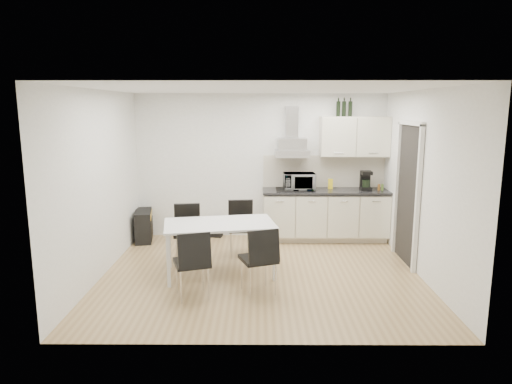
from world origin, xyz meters
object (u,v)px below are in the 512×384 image
chair_far_left (188,234)px  chair_far_right (241,229)px  kitchenette (327,194)px  chair_near_left (192,264)px  chair_near_right (258,260)px  floor_speaker (217,228)px  dining_table (220,228)px  guitar_amp (144,226)px

chair_far_left → chair_far_right: (0.82, 0.29, 0.00)m
kitchenette → chair_near_left: size_ratio=2.86×
chair_far_left → chair_near_right: same height
chair_far_left → chair_near_right: 1.63m
chair_far_left → floor_speaker: size_ratio=2.65×
chair_near_left → floor_speaker: size_ratio=2.65×
chair_far_left → chair_near_left: bearing=92.4°
chair_near_right → chair_far_right: bearing=79.9°
chair_far_left → floor_speaker: 1.43m
kitchenette → chair_near_right: (-1.23, -2.41, -0.39)m
dining_table → chair_near_right: chair_near_right is taller
chair_far_right → chair_near_right: 1.52m
dining_table → chair_far_left: size_ratio=1.90×
kitchenette → guitar_amp: size_ratio=3.63×
guitar_amp → floor_speaker: bearing=0.5°
chair_near_left → chair_near_right: (0.83, 0.15, 0.00)m
chair_far_right → guitar_amp: bearing=-30.8°
chair_far_left → floor_speaker: chair_far_left is taller
chair_far_left → kitchenette: bearing=-161.3°
chair_far_right → chair_near_right: size_ratio=1.00×
chair_far_right → floor_speaker: (-0.50, 1.07, -0.27)m
chair_near_right → kitchenette: bearing=42.6°
kitchenette → guitar_amp: 3.33m
chair_near_left → floor_speaker: (0.06, 2.72, -0.27)m
floor_speaker → chair_far_left: bearing=-92.8°
dining_table → chair_far_left: (-0.54, 0.53, -0.24)m
chair_far_right → kitchenette: bearing=-154.9°
dining_table → chair_far_left: chair_far_left is taller
chair_near_right → guitar_amp: 3.10m
dining_table → chair_near_left: chair_near_left is taller
chair_near_left → floor_speaker: 2.74m
chair_far_right → chair_near_right: (0.27, -1.50, 0.00)m
kitchenette → dining_table: (-1.78, -1.73, -0.15)m
chair_near_right → floor_speaker: size_ratio=2.65×
kitchenette → chair_far_right: (-1.50, -0.91, -0.39)m
chair_far_left → chair_near_right: size_ratio=1.00×
kitchenette → dining_table: 2.48m
chair_near_left → chair_near_right: 0.84m
kitchenette → chair_near_left: kitchenette is taller
dining_table → chair_near_right: size_ratio=1.90×
kitchenette → guitar_amp: kitchenette is taller
dining_table → chair_near_left: size_ratio=1.90×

